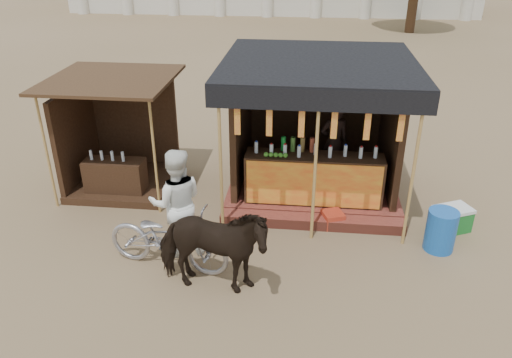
{
  "coord_description": "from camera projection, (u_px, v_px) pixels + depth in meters",
  "views": [
    {
      "loc": [
        0.83,
        -6.02,
        4.96
      ],
      "look_at": [
        0.0,
        1.6,
        1.1
      ],
      "focal_mm": 35.0,
      "sensor_mm": 36.0,
      "label": 1
    }
  ],
  "objects": [
    {
      "name": "red_crate",
      "position": [
        333.0,
        219.0,
        9.23
      ],
      "size": [
        0.46,
        0.46,
        0.29
      ],
      "primitive_type": "cube",
      "rotation": [
        0.0,
        0.0,
        0.36
      ],
      "color": "#AE311D",
      "rests_on": "ground"
    },
    {
      "name": "ground",
      "position": [
        245.0,
        289.0,
        7.66
      ],
      "size": [
        120.0,
        120.0,
        0.0
      ],
      "primitive_type": "plane",
      "color": "#846B4C",
      "rests_on": "ground"
    },
    {
      "name": "cow",
      "position": [
        212.0,
        250.0,
        7.32
      ],
      "size": [
        1.82,
        0.93,
        1.49
      ],
      "primitive_type": "imported",
      "rotation": [
        0.0,
        0.0,
        1.5
      ],
      "color": "black",
      "rests_on": "ground"
    },
    {
      "name": "main_stall",
      "position": [
        315.0,
        146.0,
        10.08
      ],
      "size": [
        3.6,
        3.61,
        2.78
      ],
      "color": "brown",
      "rests_on": "ground"
    },
    {
      "name": "secondary_stall",
      "position": [
        115.0,
        147.0,
        10.46
      ],
      "size": [
        2.4,
        2.4,
        2.38
      ],
      "color": "#3A2415",
      "rests_on": "ground"
    },
    {
      "name": "cooler",
      "position": [
        452.0,
        219.0,
        9.07
      ],
      "size": [
        0.77,
        0.67,
        0.46
      ],
      "color": "#197429",
      "rests_on": "ground"
    },
    {
      "name": "blue_barrel",
      "position": [
        441.0,
        230.0,
        8.47
      ],
      "size": [
        0.64,
        0.64,
        0.74
      ],
      "primitive_type": "cylinder",
      "rotation": [
        0.0,
        0.0,
        -0.3
      ],
      "color": "#1757B3",
      "rests_on": "ground"
    },
    {
      "name": "bystander",
      "position": [
        177.0,
        203.0,
        8.17
      ],
      "size": [
        1.07,
        0.93,
        1.88
      ],
      "primitive_type": "imported",
      "rotation": [
        0.0,
        0.0,
        3.4
      ],
      "color": "white",
      "rests_on": "ground"
    },
    {
      "name": "motorbike",
      "position": [
        168.0,
        238.0,
        7.95
      ],
      "size": [
        2.16,
        1.1,
        1.08
      ],
      "primitive_type": "imported",
      "rotation": [
        0.0,
        0.0,
        1.38
      ],
      "color": "#A1A0A9",
      "rests_on": "ground"
    }
  ]
}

